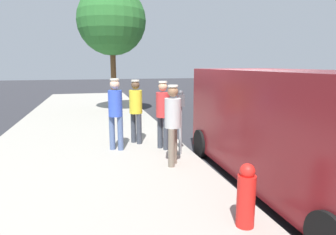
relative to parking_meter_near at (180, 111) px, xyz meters
The scene contains 10 objects.
ground_plane 1.81m from the parking_meter_near, 169.68° to the left, with size 80.00×80.00×0.00m, color #2D2D33.
sidewalk_slab 2.43m from the parking_meter_near, ahead, with size 5.00×32.00×0.15m, color #9E998E.
parking_meter_near is the anchor object (origin of this frame).
pedestrian_in_yellow 1.52m from the parking_meter_near, 55.82° to the right, with size 0.34×0.34×1.70m.
pedestrian_in_red 0.61m from the parking_meter_near, 62.34° to the right, with size 0.34×0.34×1.70m.
pedestrian_in_blue 1.62m from the parking_meter_near, 28.21° to the right, with size 0.34×0.34×1.77m.
pedestrian_in_gray 0.77m from the parking_meter_near, 60.67° to the left, with size 0.34×0.34×1.69m.
parked_van 2.48m from the parking_meter_near, 127.13° to the left, with size 2.22×5.24×2.15m.
street_tree 7.59m from the parking_meter_near, 81.99° to the right, with size 2.97×2.97×5.46m.
fire_hydrant 3.24m from the parking_meter_near, 88.20° to the left, with size 0.24×0.24×0.86m.
Camera 1 is at (3.33, 6.04, 2.25)m, focal length 30.80 mm.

